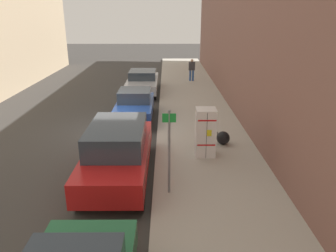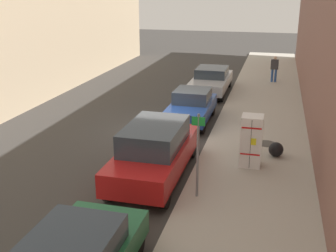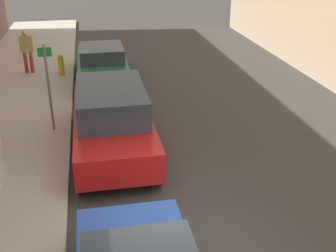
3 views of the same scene
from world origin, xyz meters
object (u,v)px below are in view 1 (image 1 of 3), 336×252
at_px(discarded_refrigerator, 205,132).
at_px(parked_suv_red, 118,151).
at_px(parked_sedan_silver, 143,81).
at_px(trash_bag, 223,138).
at_px(pedestrian_walking_far, 192,68).
at_px(parked_hatchback_blue, 135,105).
at_px(street_sign_post, 169,148).

distance_m(discarded_refrigerator, parked_suv_red, 3.16).
bearing_deg(discarded_refrigerator, parked_sedan_silver, -73.89).
bearing_deg(trash_bag, pedestrian_walking_far, -88.48).
bearing_deg(parked_hatchback_blue, parked_sedan_silver, -90.00).
distance_m(pedestrian_walking_far, parked_suv_red, 14.76).
distance_m(parked_hatchback_blue, parked_suv_red, 5.77).
height_order(discarded_refrigerator, parked_suv_red, discarded_refrigerator).
xyz_separation_m(trash_bag, parked_sedan_silver, (3.68, -8.97, 0.34)).
bearing_deg(pedestrian_walking_far, trash_bag, 90.78).
xyz_separation_m(trash_bag, pedestrian_walking_far, (0.32, -12.08, 0.64)).
height_order(street_sign_post, pedestrian_walking_far, street_sign_post).
relative_size(parked_sedan_silver, parked_suv_red, 0.96).
distance_m(parked_sedan_silver, parked_hatchback_blue, 5.49).
relative_size(discarded_refrigerator, parked_suv_red, 0.35).
distance_m(street_sign_post, trash_bag, 4.25).
height_order(parked_sedan_silver, parked_suv_red, parked_suv_red).
bearing_deg(trash_bag, street_sign_post, 59.20).
distance_m(trash_bag, pedestrian_walking_far, 12.10).
bearing_deg(pedestrian_walking_far, parked_sedan_silver, 41.99).
bearing_deg(parked_sedan_silver, parked_suv_red, 90.00).
height_order(discarded_refrigerator, parked_hatchback_blue, discarded_refrigerator).
bearing_deg(street_sign_post, pedestrian_walking_far, -96.51).
xyz_separation_m(parked_sedan_silver, parked_hatchback_blue, (0.00, 5.49, 0.00)).
relative_size(parked_hatchback_blue, parked_suv_red, 0.79).
bearing_deg(trash_bag, discarded_refrigerator, 50.16).
distance_m(trash_bag, parked_hatchback_blue, 5.08).
relative_size(discarded_refrigerator, pedestrian_walking_far, 1.08).
bearing_deg(parked_suv_red, trash_bag, -148.13).
distance_m(parked_sedan_silver, parked_suv_red, 11.26).
bearing_deg(parked_hatchback_blue, trash_bag, 136.65).
bearing_deg(parked_suv_red, discarded_refrigerator, -155.35).
xyz_separation_m(parked_sedan_silver, parked_suv_red, (0.00, 11.26, 0.15)).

